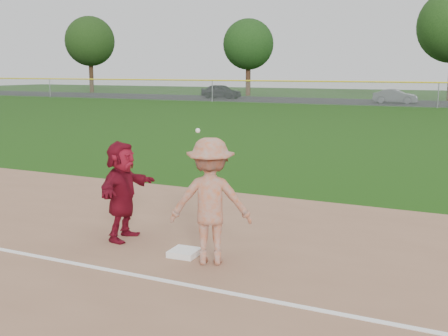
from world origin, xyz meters
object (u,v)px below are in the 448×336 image
at_px(car_left, 221,91).
at_px(car_mid, 395,96).
at_px(first_base, 184,253).
at_px(base_runner, 122,191).

relative_size(car_left, car_mid, 1.13).
distance_m(first_base, base_runner, 1.70).
xyz_separation_m(car_left, car_mid, (17.88, -0.99, -0.11)).
distance_m(first_base, car_left, 50.45).
height_order(first_base, base_runner, base_runner).
distance_m(first_base, car_mid, 44.68).
height_order(base_runner, car_left, base_runner).
height_order(car_left, car_mid, car_left).
bearing_deg(car_mid, first_base, -178.78).
bearing_deg(car_mid, base_runner, 179.39).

